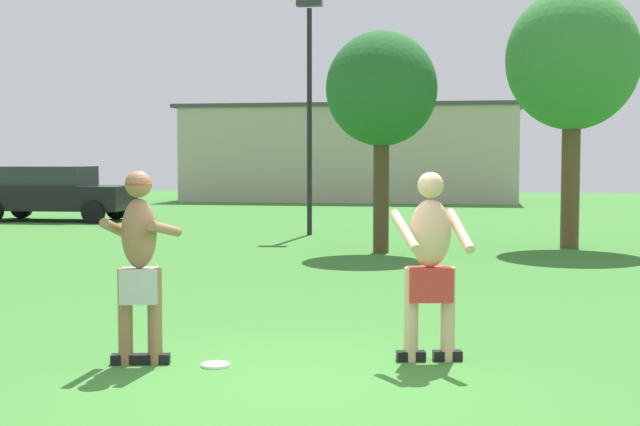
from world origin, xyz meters
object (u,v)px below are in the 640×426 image
at_px(car_black_near_post, 54,192).
at_px(lamp_post, 309,90).
at_px(player_with_cap, 139,257).
at_px(player_in_red, 430,261).
at_px(tree_behind_players, 381,91).
at_px(frisbee, 216,365).
at_px(tree_right_field, 573,61).

bearing_deg(car_black_near_post, lamp_post, -22.32).
relative_size(player_with_cap, player_in_red, 1.01).
bearing_deg(player_in_red, tree_behind_players, 98.47).
height_order(frisbee, tree_right_field, tree_right_field).
bearing_deg(tree_behind_players, tree_right_field, 22.99).
distance_m(car_black_near_post, tree_behind_players, 12.60).
height_order(car_black_near_post, lamp_post, lamp_post).
relative_size(frisbee, lamp_post, 0.05).
relative_size(player_in_red, tree_right_field, 0.33).
bearing_deg(lamp_post, player_in_red, -74.90).
distance_m(player_with_cap, tree_right_field, 12.47).
relative_size(player_with_cap, frisbee, 6.80).
height_order(player_in_red, lamp_post, lamp_post).
height_order(player_with_cap, car_black_near_post, player_with_cap).
relative_size(player_in_red, frisbee, 6.70).
bearing_deg(tree_behind_players, frisbee, -93.11).
xyz_separation_m(tree_right_field, tree_behind_players, (-3.71, -1.57, -0.66)).
distance_m(player_in_red, tree_behind_players, 9.35).
xyz_separation_m(lamp_post, tree_behind_players, (2.07, -3.63, -0.31)).
bearing_deg(player_in_red, frisbee, -164.21).
bearing_deg(player_with_cap, lamp_post, 93.74).
bearing_deg(car_black_near_post, tree_behind_players, -34.33).
xyz_separation_m(player_with_cap, car_black_near_post, (-9.03, 16.53, -0.14)).
bearing_deg(frisbee, tree_behind_players, 86.89).
bearing_deg(player_in_red, lamp_post, 105.10).
bearing_deg(frisbee, lamp_post, 96.72).
relative_size(player_with_cap, tree_behind_players, 0.41).
xyz_separation_m(frisbee, car_black_near_post, (-9.71, 16.50, 0.81)).
height_order(player_in_red, tree_right_field, tree_right_field).
xyz_separation_m(player_in_red, car_black_near_post, (-11.57, 15.98, -0.09)).
relative_size(player_with_cap, car_black_near_post, 0.40).
relative_size(lamp_post, tree_right_field, 1.06).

